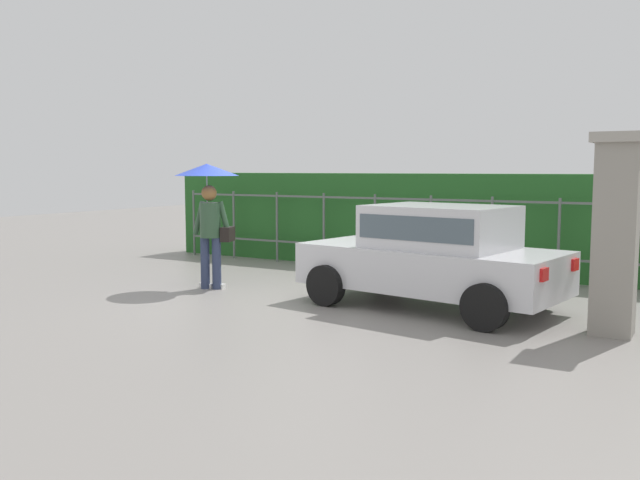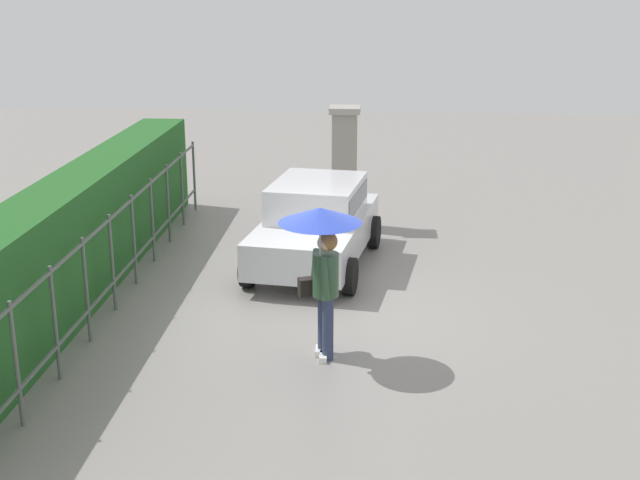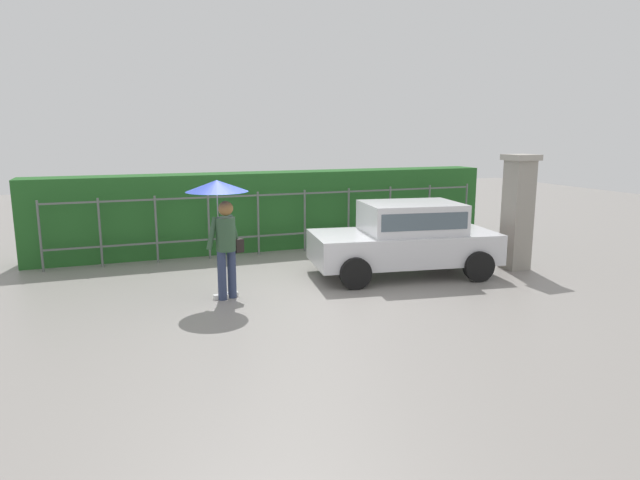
% 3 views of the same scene
% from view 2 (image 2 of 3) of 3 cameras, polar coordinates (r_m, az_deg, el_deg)
% --- Properties ---
extents(ground_plane, '(40.00, 40.00, 0.00)m').
position_cam_2_polar(ground_plane, '(12.75, 0.72, -4.99)').
color(ground_plane, gray).
extents(car, '(3.91, 2.29, 1.48)m').
position_cam_2_polar(car, '(14.66, -0.27, 1.33)').
color(car, silver).
rests_on(car, ground).
extents(pedestrian, '(1.06, 1.06, 2.08)m').
position_cam_2_polar(pedestrian, '(10.77, 0.12, -0.33)').
color(pedestrian, '#2D3856').
rests_on(pedestrian, ground).
extents(gate_pillar, '(0.60, 0.60, 2.42)m').
position_cam_2_polar(gate_pillar, '(16.89, 1.64, 4.99)').
color(gate_pillar, gray).
rests_on(gate_pillar, ground).
extents(fence_section, '(10.50, 0.05, 1.50)m').
position_cam_2_polar(fence_section, '(13.52, -13.09, -0.43)').
color(fence_section, '#59605B').
rests_on(fence_section, ground).
extents(hedge_row, '(11.45, 0.90, 1.90)m').
position_cam_2_polar(hedge_row, '(13.71, -16.02, 0.14)').
color(hedge_row, '#235B23').
rests_on(hedge_row, ground).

